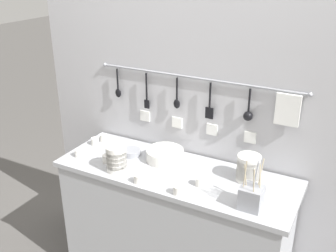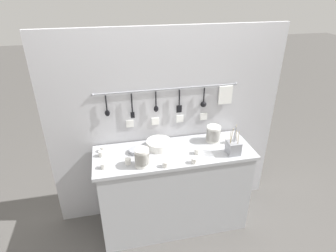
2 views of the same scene
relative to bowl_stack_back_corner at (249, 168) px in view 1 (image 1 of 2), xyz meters
name	(u,v)px [view 1 (image 1 of 2)]	position (x,y,z in m)	size (l,w,h in m)	color
counter	(174,230)	(-0.41, -0.11, -0.51)	(1.44, 0.51, 0.86)	#ADAFB5
back_wall	(196,138)	(-0.41, 0.18, 0.02)	(2.24, 0.09, 1.91)	#B2B2B7
bowl_stack_back_corner	(249,168)	(0.00, 0.00, 0.00)	(0.13, 0.13, 0.15)	silver
bowl_stack_tall_left	(116,158)	(-0.72, -0.26, 0.00)	(0.12, 0.12, 0.16)	silver
plate_stack	(165,155)	(-0.53, -0.01, -0.04)	(0.23, 0.23, 0.07)	silver
steel_mixing_bowl	(131,152)	(-0.75, -0.05, -0.06)	(0.12, 0.12, 0.04)	#93969E
cutlery_caddy	(251,197)	(0.09, -0.25, -0.01)	(0.11, 0.11, 0.27)	#93969E
cup_back_left	(266,188)	(0.12, -0.07, -0.05)	(0.05, 0.05, 0.05)	silver
cup_beside_plates	(95,141)	(-1.05, -0.04, -0.05)	(0.05, 0.05, 0.05)	silver
cup_centre	(79,153)	(-1.03, -0.22, -0.05)	(0.05, 0.05, 0.05)	silver
cup_back_right	(200,182)	(-0.22, -0.18, -0.05)	(0.05, 0.05, 0.05)	silver
cup_edge_near	(106,159)	(-0.83, -0.20, -0.05)	(0.05, 0.05, 0.05)	silver
cup_front_left	(104,138)	(-1.03, 0.03, -0.05)	(0.05, 0.05, 0.05)	silver
cup_mid_row	(178,190)	(-0.29, -0.31, -0.05)	(0.05, 0.05, 0.05)	silver
cup_edge_far	(138,179)	(-0.53, -0.31, -0.05)	(0.05, 0.05, 0.05)	silver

